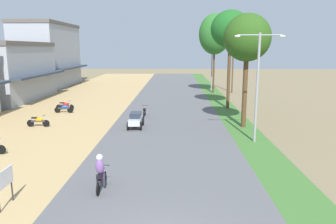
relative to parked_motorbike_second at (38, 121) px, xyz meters
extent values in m
cube|color=#999EA8|center=(-9.74, 13.44, 2.65)|extent=(7.97, 12.65, 6.40)
cube|color=#2D3847|center=(-5.16, 13.44, 2.52)|extent=(1.20, 12.65, 0.25)
cube|color=#59514C|center=(-9.74, 13.44, 6.10)|extent=(8.17, 12.85, 0.50)
cube|color=#999EA8|center=(-9.74, 27.67, 4.25)|extent=(6.32, 13.98, 9.60)
cube|color=#2D3847|center=(-5.98, 27.67, 2.52)|extent=(1.20, 13.98, 0.25)
cube|color=#59514C|center=(-9.74, 27.67, 9.30)|extent=(6.52, 14.18, 0.50)
cylinder|color=black|center=(0.60, -6.70, -0.21)|extent=(0.56, 0.06, 0.56)
cylinder|color=#A5A8AD|center=(0.54, -6.70, 0.06)|extent=(0.26, 0.05, 0.68)
cylinder|color=black|center=(0.59, 0.00, -0.21)|extent=(0.56, 0.06, 0.56)
cylinder|color=black|center=(-0.65, 0.00, -0.21)|extent=(0.56, 0.06, 0.56)
cube|color=#333338|center=(-0.03, 0.00, -0.03)|extent=(1.12, 0.12, 0.12)
ellipsoid|color=orange|center=(0.05, 0.00, 0.11)|extent=(0.64, 0.28, 0.32)
cube|color=black|center=(-0.31, 0.00, 0.23)|extent=(0.44, 0.20, 0.10)
cylinder|color=#A5A8AD|center=(0.53, 0.00, 0.06)|extent=(0.26, 0.05, 0.68)
cylinder|color=black|center=(0.47, 0.00, 0.43)|extent=(0.04, 0.54, 0.04)
cylinder|color=black|center=(0.71, 5.58, -0.21)|extent=(0.56, 0.06, 0.56)
cylinder|color=black|center=(-0.53, 5.58, -0.21)|extent=(0.56, 0.06, 0.56)
cube|color=#333338|center=(0.09, 5.58, -0.03)|extent=(1.12, 0.12, 0.12)
ellipsoid|color=#1E4CA5|center=(0.17, 5.58, 0.11)|extent=(0.64, 0.28, 0.32)
cube|color=black|center=(-0.19, 5.58, 0.23)|extent=(0.44, 0.20, 0.10)
cylinder|color=#A5A8AD|center=(0.65, 5.58, 0.06)|extent=(0.26, 0.05, 0.68)
cylinder|color=black|center=(0.59, 5.58, 0.43)|extent=(0.04, 0.54, 0.04)
cylinder|color=black|center=(0.32, 7.08, -0.21)|extent=(0.56, 0.06, 0.56)
cylinder|color=black|center=(-0.92, 7.08, -0.21)|extent=(0.56, 0.06, 0.56)
cube|color=#333338|center=(-0.30, 7.08, -0.03)|extent=(1.12, 0.12, 0.12)
ellipsoid|color=red|center=(-0.22, 7.08, 0.11)|extent=(0.64, 0.28, 0.32)
cube|color=black|center=(-0.58, 7.08, 0.23)|extent=(0.44, 0.20, 0.10)
cylinder|color=#A5A8AD|center=(0.26, 7.08, 0.06)|extent=(0.26, 0.05, 0.68)
cylinder|color=black|center=(0.20, 7.08, 0.43)|extent=(0.04, 0.54, 0.04)
cylinder|color=#262628|center=(4.18, -12.47, -0.09)|extent=(0.06, 0.06, 0.80)
cube|color=white|center=(4.18, -12.97, 0.66)|extent=(0.04, 1.30, 0.70)
cylinder|color=#4C351E|center=(16.16, 0.37, 2.46)|extent=(0.37, 0.37, 5.91)
ellipsoid|color=#284F17|center=(16.16, 0.37, 6.40)|extent=(3.53, 3.53, 3.57)
cylinder|color=#4C351E|center=(16.21, 8.45, 2.98)|extent=(0.32, 0.32, 6.95)
ellipsoid|color=#1B591E|center=(16.21, 8.45, 7.47)|extent=(3.90, 3.90, 3.70)
cylinder|color=#4C351E|center=(16.05, 20.26, 2.74)|extent=(0.25, 0.25, 6.47)
ellipsoid|color=#286626|center=(16.05, 20.26, 7.47)|extent=(4.24, 4.24, 5.41)
cylinder|color=gray|center=(16.06, -3.73, 3.04)|extent=(0.16, 0.16, 7.06)
cylinder|color=gray|center=(15.36, -3.73, 6.42)|extent=(1.40, 0.08, 0.08)
ellipsoid|color=silver|center=(14.66, -3.73, 6.35)|extent=(0.36, 0.20, 0.14)
cylinder|color=gray|center=(16.76, -3.73, 6.42)|extent=(1.40, 0.08, 0.08)
ellipsoid|color=silver|center=(17.46, -3.73, 6.35)|extent=(0.36, 0.20, 0.14)
cylinder|color=gray|center=(16.06, 22.78, 3.72)|extent=(0.16, 0.16, 8.42)
cylinder|color=gray|center=(15.36, 22.78, 7.77)|extent=(1.40, 0.08, 0.08)
ellipsoid|color=silver|center=(14.66, 22.78, 7.70)|extent=(0.36, 0.20, 0.14)
cylinder|color=gray|center=(16.76, 22.78, 7.77)|extent=(1.40, 0.08, 0.08)
ellipsoid|color=silver|center=(17.46, 22.78, 7.70)|extent=(0.36, 0.20, 0.14)
cylinder|color=brown|center=(18.73, 20.69, 4.19)|extent=(0.20, 0.20, 9.48)
cube|color=#473323|center=(18.73, 20.69, 8.43)|extent=(1.80, 0.10, 0.10)
cube|color=#B7BCC1|center=(7.72, -0.18, 0.10)|extent=(0.88, 2.25, 0.44)
cube|color=#232B38|center=(7.72, -0.08, 0.52)|extent=(0.81, 1.30, 0.40)
cylinder|color=black|center=(7.22, 0.63, -0.15)|extent=(0.11, 0.64, 0.64)
cylinder|color=black|center=(8.21, 0.63, -0.15)|extent=(0.11, 0.64, 0.64)
cylinder|color=black|center=(7.22, -0.99, -0.15)|extent=(0.11, 0.64, 0.64)
cylinder|color=black|center=(8.21, -0.99, -0.15)|extent=(0.11, 0.64, 0.64)
cylinder|color=black|center=(7.57, -10.73, -0.19)|extent=(0.06, 0.56, 0.56)
cylinder|color=black|center=(7.57, -11.97, -0.19)|extent=(0.06, 0.56, 0.56)
cube|color=#333338|center=(7.57, -11.35, -0.01)|extent=(0.12, 1.12, 0.12)
ellipsoid|color=#8C1E8C|center=(7.57, -11.27, 0.13)|extent=(0.28, 0.64, 0.32)
cube|color=black|center=(7.57, -11.63, 0.25)|extent=(0.20, 0.44, 0.10)
cylinder|color=#A5A8AD|center=(7.57, -10.79, 0.08)|extent=(0.05, 0.26, 0.68)
cylinder|color=black|center=(7.57, -10.85, 0.45)|extent=(0.54, 0.04, 0.04)
ellipsoid|color=#724C8C|center=(7.57, -11.55, 0.65)|extent=(0.36, 0.28, 0.64)
sphere|color=white|center=(7.57, -11.51, 1.05)|extent=(0.28, 0.28, 0.28)
cylinder|color=#2D2D38|center=(7.43, -11.45, 0.01)|extent=(0.12, 0.12, 0.48)
cylinder|color=#2D2D38|center=(7.71, -11.45, 0.01)|extent=(0.12, 0.12, 0.48)
cylinder|color=black|center=(7.99, 4.69, -0.19)|extent=(0.06, 0.56, 0.56)
cylinder|color=black|center=(7.99, 3.45, -0.19)|extent=(0.06, 0.56, 0.56)
cube|color=#333338|center=(7.99, 4.07, -0.01)|extent=(0.12, 1.12, 0.12)
ellipsoid|color=black|center=(7.99, 4.15, 0.13)|extent=(0.28, 0.64, 0.32)
cube|color=black|center=(7.99, 3.79, 0.25)|extent=(0.20, 0.44, 0.10)
cylinder|color=#A5A8AD|center=(7.99, 4.63, 0.08)|extent=(0.05, 0.26, 0.68)
cylinder|color=black|center=(7.99, 4.57, 0.45)|extent=(0.54, 0.04, 0.04)
camera|label=1|loc=(10.79, -24.53, 5.62)|focal=34.49mm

